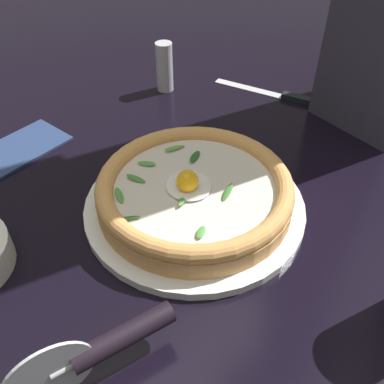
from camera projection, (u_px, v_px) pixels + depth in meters
The scene contains 7 objects.
ground_plane at pixel (201, 223), 0.58m from camera, with size 2.40×2.40×0.03m, color black.
pizza_plate at pixel (192, 206), 0.58m from camera, with size 0.30×0.30×0.01m, color white.
pizza at pixel (192, 191), 0.56m from camera, with size 0.26×0.26×0.06m.
pizza_cutter at pixel (103, 348), 0.38m from camera, with size 0.02×0.16×0.08m.
table_knife at pixel (284, 96), 0.81m from camera, with size 0.20×0.13×0.01m.
folded_napkin at pixel (22, 146), 0.68m from camera, with size 0.14×0.09×0.01m, color navy.
pepper_shaker at pixel (165, 67), 0.81m from camera, with size 0.03×0.03×0.09m, color silver.
Camera 1 is at (-0.34, 0.22, 0.40)m, focal length 39.30 mm.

